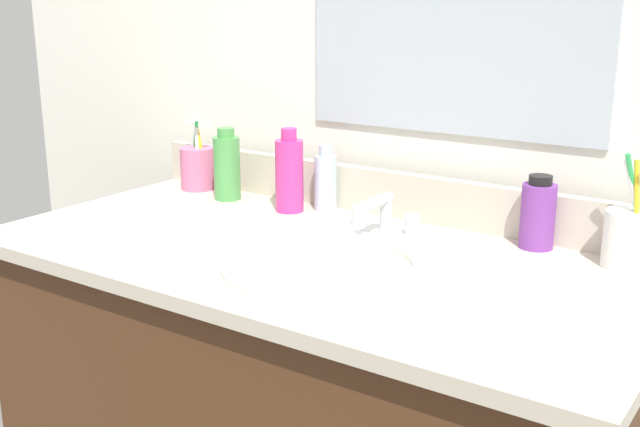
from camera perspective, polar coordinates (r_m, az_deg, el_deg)
The scene contains 11 objects.
countertop at distance 1.35m, azimuth -0.66°, elevation -3.25°, with size 1.17×0.57×0.02m, color beige.
backsplash at distance 1.55m, azimuth 5.11°, elevation 1.46°, with size 1.17×0.02×0.09m, color beige.
back_wall at distance 1.66m, azimuth 6.00°, elevation -4.65°, with size 2.27×0.04×1.30m, color white.
sink_basin at distance 1.28m, azimuth 0.29°, elevation -5.12°, with size 0.34×0.34×0.11m.
faucet at distance 1.42m, azimuth 4.68°, elevation -0.63°, with size 0.16×0.10×0.08m.
bottle_toner_green at distance 1.68m, azimuth -6.79°, elevation 3.43°, with size 0.06×0.06×0.15m.
bottle_soap_pink at distance 1.58m, azimuth -2.25°, elevation 2.89°, with size 0.06×0.06×0.17m.
bottle_cream_purple at distance 1.40m, azimuth 15.58°, elevation -0.04°, with size 0.06×0.06×0.13m.
bottle_gel_clear at distance 1.59m, azimuth 0.41°, elevation 2.38°, with size 0.05×0.05×0.13m.
cup_white_ceramic at distance 1.35m, azimuth 21.46°, elevation -1.58°, with size 0.08×0.08×0.19m.
cup_pink at distance 1.79m, azimuth -8.91°, elevation 3.37°, with size 0.08×0.08×0.17m.
Camera 1 is at (0.73, -1.05, 1.22)m, focal length 43.95 mm.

